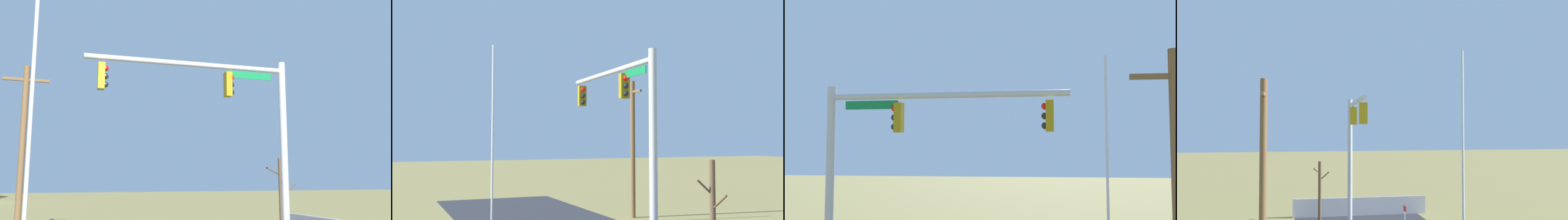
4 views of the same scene
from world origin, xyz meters
TOP-DOWN VIEW (x-y plane):
  - signal_mast at (1.36, 0.84)m, footprint 7.92×0.65m
  - flagpole at (-5.89, -2.73)m, footprint 0.10×0.10m
  - utility_pole at (-6.42, 5.19)m, footprint 1.90×0.26m
  - bare_tree at (4.25, 2.50)m, footprint 1.27×1.02m

SIDE VIEW (x-z plane):
  - bare_tree at x=4.25m, z-range 0.06..3.69m
  - utility_pole at x=-6.42m, z-range 0.16..7.69m
  - flagpole at x=-5.89m, z-range 0.00..8.90m
  - signal_mast at x=1.36m, z-range 1.50..8.91m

